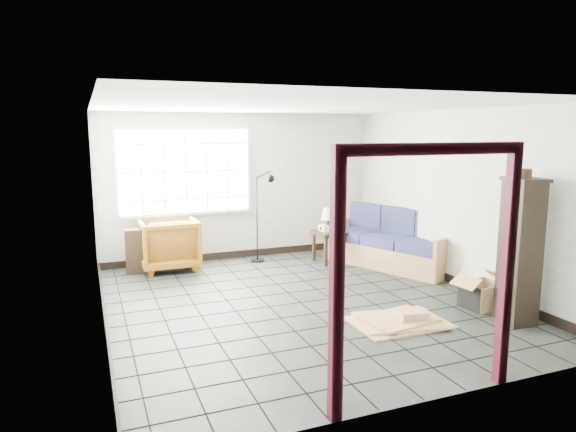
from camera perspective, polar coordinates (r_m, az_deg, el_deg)
name	(u,v)px	position (r m, az deg, el deg)	size (l,w,h in m)	color
ground	(301,303)	(7.02, 1.40, -9.60)	(5.50, 5.50, 0.00)	black
room_shell	(300,178)	(6.69, 1.36, 4.21)	(5.02, 5.52, 2.61)	#A7ADA6
window_panel	(185,171)	(8.97, -11.34, 4.87)	(2.32, 0.08, 1.52)	silver
doorway_trim	(430,243)	(4.38, 15.46, -2.92)	(1.80, 0.08, 2.20)	#3C0D18
futon_sofa	(392,245)	(8.97, 11.46, -3.19)	(1.65, 2.37, 0.98)	olive
armchair	(168,241)	(8.78, -13.15, -2.74)	(0.92, 0.86, 0.95)	#8B5414
side_table	(330,237)	(9.00, 4.67, -2.31)	(0.55, 0.55, 0.56)	black
table_lamp	(329,215)	(8.99, 4.52, 0.11)	(0.26, 0.26, 0.40)	black
projector	(328,228)	(9.02, 4.48, -1.33)	(0.29, 0.22, 0.10)	silver
floor_lamp	(264,214)	(8.96, -2.72, 0.26)	(0.43, 0.35, 1.61)	black
console_shelf	(155,249)	(8.77, -14.55, -3.56)	(0.96, 0.47, 0.72)	black
tall_shelf	(520,250)	(6.69, 24.38, -3.47)	(0.45, 0.54, 1.75)	black
pot	(525,173)	(6.50, 24.86, 4.31)	(0.15, 0.15, 0.11)	black
open_box	(482,295)	(7.27, 20.75, -8.20)	(0.83, 0.46, 0.45)	#9C744B
cardboard_pile	(400,320)	(6.44, 12.38, -11.21)	(1.12, 0.90, 0.16)	#9C744B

